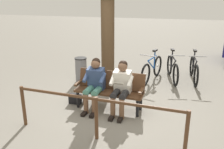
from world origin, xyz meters
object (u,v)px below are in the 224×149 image
object	(u,v)px
litter_bin	(81,70)
bicycle_orange	(152,69)
handbag	(75,99)
bicycle_black	(172,69)
bicycle_purple	(194,70)
person_companion	(95,82)
tree_trunk	(108,19)
bench	(110,87)
person_reading	(121,85)

from	to	relation	value
litter_bin	bicycle_orange	xyz separation A→B (m)	(-2.07, -0.63, -0.02)
handbag	bicycle_black	world-z (taller)	bicycle_black
bicycle_purple	bicycle_orange	xyz separation A→B (m)	(1.25, 0.25, 0.00)
handbag	person_companion	bearing A→B (deg)	166.75
tree_trunk	bicycle_purple	world-z (taller)	tree_trunk
bench	tree_trunk	xyz separation A→B (m)	(0.41, -1.38, 1.40)
tree_trunk	bicycle_purple	size ratio (longest dim) A/B	2.27
bicycle_purple	bicycle_orange	bearing A→B (deg)	-81.71
bench	bicycle_orange	size ratio (longest dim) A/B	1.00
bench	bicycle_black	xyz separation A→B (m)	(-1.40, -2.32, -0.15)
bench	handbag	size ratio (longest dim) A/B	5.45
litter_bin	bicycle_black	distance (m)	2.80
person_reading	litter_bin	distance (m)	2.33
bicycle_black	bicycle_purple	bearing A→B (deg)	83.83
litter_bin	bicycle_purple	xyz separation A→B (m)	(-3.31, -0.89, -0.02)
handbag	litter_bin	bearing A→B (deg)	-75.41
bicycle_orange	bench	bearing A→B (deg)	-4.45
litter_bin	person_reading	bearing A→B (deg)	133.24
tree_trunk	bicycle_black	bearing A→B (deg)	-152.64
person_reading	litter_bin	size ratio (longest dim) A/B	1.60
bicycle_purple	bicycle_orange	size ratio (longest dim) A/B	1.03
bicycle_orange	handbag	bearing A→B (deg)	-22.24
person_companion	litter_bin	bearing A→B (deg)	-55.01
litter_bin	handbag	bearing A→B (deg)	104.59
person_companion	bicycle_orange	distance (m)	2.54
person_companion	handbag	world-z (taller)	person_companion
bench	bicycle_orange	distance (m)	2.27
bicycle_black	bench	bearing A→B (deg)	-42.29
bench	handbag	xyz separation A→B (m)	(0.89, 0.01, -0.39)
bench	bicycle_purple	bearing A→B (deg)	-125.75
person_companion	tree_trunk	distance (m)	1.97
person_reading	litter_bin	world-z (taller)	person_reading
bench	bicycle_purple	distance (m)	3.14
litter_bin	bicycle_orange	distance (m)	2.16
person_reading	person_companion	world-z (taller)	same
person_reading	bicycle_purple	distance (m)	3.11
tree_trunk	litter_bin	world-z (taller)	tree_trunk
handbag	bicycle_orange	world-z (taller)	bicycle_orange
handbag	bicycle_black	bearing A→B (deg)	-134.50
bicycle_orange	bicycle_black	bearing A→B (deg)	124.04
person_companion	litter_bin	world-z (taller)	person_companion
bench	handbag	bearing A→B (deg)	5.23
bicycle_black	litter_bin	bearing A→B (deg)	-83.94
person_reading	bicycle_orange	xyz separation A→B (m)	(-0.49, -2.31, -0.31)
tree_trunk	bicycle_orange	xyz separation A→B (m)	(-1.20, -0.74, -1.55)
tree_trunk	litter_bin	distance (m)	1.76
person_companion	bench	bearing A→B (deg)	-152.75
bench	bicycle_purple	world-z (taller)	bicycle_purple
bicycle_black	bicycle_orange	distance (m)	0.64
person_reading	bicycle_black	size ratio (longest dim) A/B	0.72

